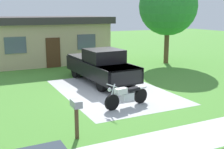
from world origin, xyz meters
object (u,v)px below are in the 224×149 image
Objects in this scene: mailbox at (76,109)px; neighbor_house at (44,39)px; shade_tree at (168,6)px; motorcycle at (127,96)px; pickup_truck at (100,65)px.

mailbox is 14.73m from neighbor_house.
mailbox is 14.95m from shade_tree.
motorcycle is at bearing 35.40° from mailbox.
neighbor_house is (-8.24, 4.57, -2.47)m from shade_tree.
shade_tree reaches higher than pickup_truck.
pickup_truck is at bearing 60.68° from mailbox.
neighbor_house is at bearing 80.41° from mailbox.
neighbor_house reaches higher than mailbox.
neighbor_house is (-1.23, 7.94, 0.84)m from pickup_truck.
pickup_truck is at bearing -154.28° from shade_tree.
mailbox is at bearing -137.10° from shade_tree.
neighbor_house reaches higher than pickup_truck.
mailbox is at bearing -99.59° from neighbor_house.
shade_tree is at bearing 45.31° from motorcycle.
motorcycle is at bearing -99.88° from pickup_truck.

